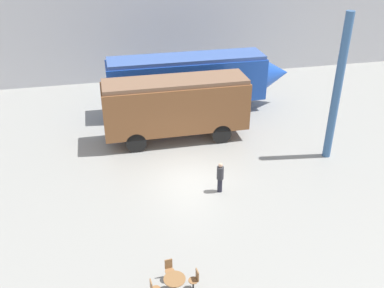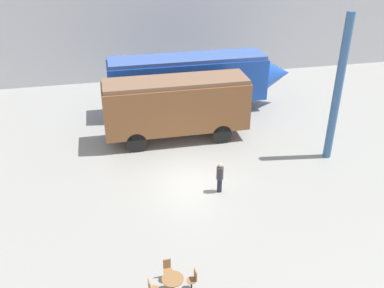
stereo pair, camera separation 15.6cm
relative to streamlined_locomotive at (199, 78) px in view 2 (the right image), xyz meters
name	(u,v)px [view 2 (the right image)]	position (x,y,z in m)	size (l,w,h in m)	color
ground_plane	(191,181)	(-2.37, -8.74, -2.31)	(80.00, 80.00, 0.00)	gray
backdrop_wall	(149,23)	(-2.37, 7.08, 2.19)	(44.00, 0.15, 9.00)	silver
streamlined_locomotive	(199,78)	(0.00, 0.00, 0.00)	(12.54, 2.47, 3.85)	blue
passenger_coach_wooden	(176,105)	(-2.27, -3.99, -0.06)	(8.42, 2.40, 3.80)	brown
cafe_table_near	(173,282)	(-4.56, -15.81, -1.75)	(0.79, 0.79, 0.74)	black
cafe_chair_0	(168,268)	(-4.62, -15.05, -1.80)	(0.36, 0.36, 0.87)	black
cafe_chair_1	(152,288)	(-5.32, -15.88, -1.80)	(0.36, 0.36, 0.87)	black
cafe_chair_3	(193,278)	(-3.79, -15.75, -1.80)	(0.36, 0.36, 0.87)	black
visitor_person	(220,176)	(-1.22, -9.94, -1.44)	(0.34, 0.34, 1.61)	#262633
support_pillar	(338,90)	(5.63, -7.86, 1.69)	(0.44, 0.44, 8.00)	#386093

